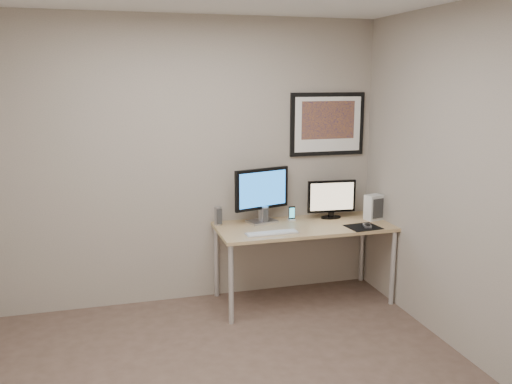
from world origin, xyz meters
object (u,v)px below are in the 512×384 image
(desk, at_px, (304,232))
(monitor_large, at_px, (262,193))
(keyboard, at_px, (272,233))
(framed_art, at_px, (327,124))
(fan_unit, at_px, (374,207))
(speaker_left, at_px, (218,216))
(monitor_tv, at_px, (332,198))
(speaker_right, at_px, (265,215))
(phone_dock, at_px, (292,213))

(desk, relative_size, monitor_large, 2.92)
(monitor_large, height_order, keyboard, monitor_large)
(framed_art, bearing_deg, monitor_large, -168.93)
(keyboard, bearing_deg, framed_art, 34.28)
(desk, height_order, fan_unit, fan_unit)
(fan_unit, bearing_deg, speaker_left, 157.67)
(monitor_tv, distance_m, keyboard, 0.82)
(monitor_large, xyz_separation_m, fan_unit, (1.06, -0.19, -0.16))
(monitor_tv, xyz_separation_m, speaker_right, (-0.67, -0.01, -0.12))
(desk, bearing_deg, monitor_large, 150.36)
(speaker_left, distance_m, speaker_right, 0.44)
(desk, xyz_separation_m, speaker_right, (-0.33, 0.16, 0.15))
(desk, distance_m, framed_art, 1.07)
(framed_art, distance_m, speaker_left, 1.37)
(speaker_left, relative_size, speaker_right, 1.08)
(monitor_large, distance_m, speaker_right, 0.21)
(keyboard, height_order, fan_unit, fan_unit)
(monitor_tv, relative_size, fan_unit, 1.97)
(framed_art, height_order, monitor_tv, framed_art)
(monitor_large, bearing_deg, framed_art, -5.73)
(speaker_right, relative_size, fan_unit, 0.66)
(speaker_left, xyz_separation_m, phone_dock, (0.70, -0.04, -0.02))
(framed_art, bearing_deg, fan_unit, -41.63)
(monitor_large, bearing_deg, fan_unit, -26.77)
(phone_dock, height_order, fan_unit, fan_unit)
(monitor_tv, bearing_deg, phone_dock, -177.96)
(desk, distance_m, speaker_left, 0.80)
(desk, distance_m, speaker_right, 0.39)
(speaker_right, bearing_deg, phone_dock, 8.96)
(monitor_large, relative_size, fan_unit, 2.28)
(monitor_large, distance_m, phone_dock, 0.36)
(monitor_large, xyz_separation_m, keyboard, (-0.02, -0.39, -0.28))
(speaker_left, bearing_deg, framed_art, -3.58)
(phone_dock, relative_size, keyboard, 0.30)
(speaker_left, distance_m, fan_unit, 1.48)
(monitor_tv, distance_m, fan_unit, 0.41)
(monitor_tv, distance_m, speaker_right, 0.68)
(monitor_tv, bearing_deg, desk, -149.72)
(monitor_large, xyz_separation_m, phone_dock, (0.29, -0.01, -0.21))
(phone_dock, bearing_deg, speaker_right, -176.18)
(speaker_left, xyz_separation_m, fan_unit, (1.47, -0.21, 0.03))
(desk, bearing_deg, monitor_tv, 25.91)
(framed_art, bearing_deg, desk, -136.54)
(keyboard, bearing_deg, monitor_tv, 24.98)
(framed_art, relative_size, fan_unit, 3.12)
(monitor_tv, xyz_separation_m, speaker_left, (-1.10, 0.06, -0.11))
(keyboard, bearing_deg, monitor_large, 84.70)
(framed_art, relative_size, monitor_large, 1.37)
(desk, distance_m, monitor_tv, 0.46)
(phone_dock, bearing_deg, monitor_tv, -4.11)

